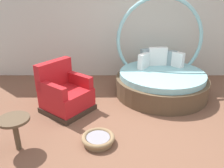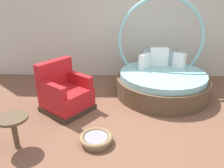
% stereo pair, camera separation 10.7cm
% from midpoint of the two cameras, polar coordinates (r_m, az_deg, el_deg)
% --- Properties ---
extents(ground_plane, '(8.00, 8.00, 0.02)m').
position_cam_midpoint_polar(ground_plane, '(4.04, 6.94, -10.76)').
color(ground_plane, brown).
extents(back_wall, '(8.00, 0.12, 3.18)m').
position_cam_midpoint_polar(back_wall, '(5.97, 5.48, 16.74)').
color(back_wall, beige).
rests_on(back_wall, ground_plane).
extents(round_daybed, '(1.99, 1.99, 2.07)m').
position_cam_midpoint_polar(round_daybed, '(5.23, 12.70, 1.65)').
color(round_daybed, brown).
rests_on(round_daybed, ground_plane).
extents(red_armchair, '(1.12, 1.12, 0.94)m').
position_cam_midpoint_polar(red_armchair, '(4.50, -10.86, -2.39)').
color(red_armchair, '#38281E').
rests_on(red_armchair, ground_plane).
extents(pet_basket, '(0.51, 0.51, 0.13)m').
position_cam_midpoint_polar(pet_basket, '(3.64, -3.07, -13.30)').
color(pet_basket, '#8E704C').
rests_on(pet_basket, ground_plane).
extents(side_table, '(0.44, 0.44, 0.52)m').
position_cam_midpoint_polar(side_table, '(3.62, -22.35, -8.77)').
color(side_table, brown).
rests_on(side_table, ground_plane).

